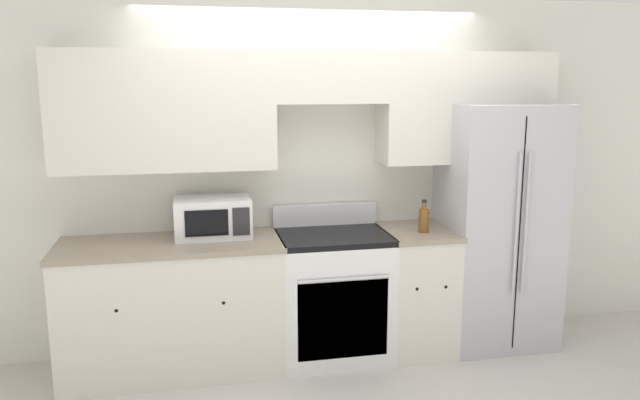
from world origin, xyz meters
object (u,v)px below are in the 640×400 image
object	(u,v)px
microwave	(213,217)
bottle	(424,219)
refrigerator	(494,224)
oven_range	(333,295)

from	to	relation	value
microwave	bottle	size ratio (longest dim) A/B	2.21
refrigerator	microwave	distance (m)	2.12
microwave	oven_range	bearing A→B (deg)	-7.10
oven_range	refrigerator	distance (m)	1.36
refrigerator	microwave	xyz separation A→B (m)	(-2.12, 0.04, 0.14)
oven_range	refrigerator	bearing A→B (deg)	2.81
oven_range	bottle	world-z (taller)	bottle
refrigerator	bottle	world-z (taller)	refrigerator
oven_range	microwave	world-z (taller)	microwave
oven_range	refrigerator	xyz separation A→B (m)	(1.28, 0.06, 0.45)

